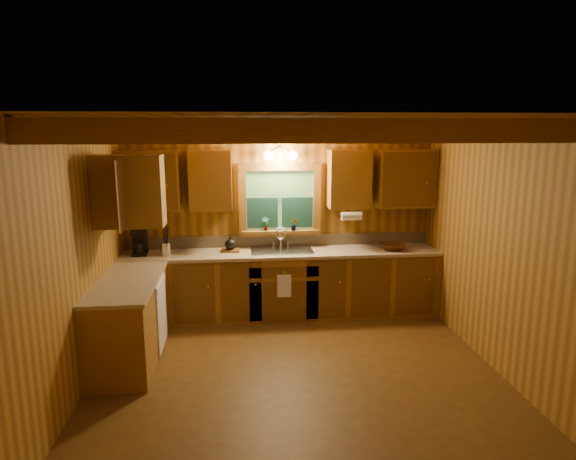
# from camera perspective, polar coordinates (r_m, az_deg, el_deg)

# --- Properties ---
(room) EXTENTS (4.20, 4.20, 4.20)m
(room) POSITION_cam_1_polar(r_m,az_deg,el_deg) (5.01, 0.95, -2.39)
(room) COLOR #573815
(room) RESTS_ON ground
(ceiling_beams) EXTENTS (4.20, 2.54, 0.18)m
(ceiling_beams) POSITION_cam_1_polar(r_m,az_deg,el_deg) (4.86, 1.00, 11.36)
(ceiling_beams) COLOR brown
(ceiling_beams) RESTS_ON room
(base_cabinets) EXTENTS (4.20, 2.22, 0.86)m
(base_cabinets) POSITION_cam_1_polar(r_m,az_deg,el_deg) (6.45, -4.85, -7.26)
(base_cabinets) COLOR brown
(base_cabinets) RESTS_ON ground
(countertop) EXTENTS (4.20, 2.24, 0.04)m
(countertop) POSITION_cam_1_polar(r_m,az_deg,el_deg) (6.33, -4.80, -3.37)
(countertop) COLOR tan
(countertop) RESTS_ON base_cabinets
(backsplash) EXTENTS (4.20, 0.02, 0.16)m
(backsplash) POSITION_cam_1_polar(r_m,az_deg,el_deg) (6.90, -0.93, -1.21)
(backsplash) COLOR tan
(backsplash) RESTS_ON room
(dishwasher_panel) EXTENTS (0.02, 0.60, 0.80)m
(dishwasher_panel) POSITION_cam_1_polar(r_m,az_deg,el_deg) (5.95, -14.30, -9.25)
(dishwasher_panel) COLOR white
(dishwasher_panel) RESTS_ON base_cabinets
(upper_cabinets) EXTENTS (4.19, 1.77, 0.78)m
(upper_cabinets) POSITION_cam_1_polar(r_m,az_deg,el_deg) (6.28, -5.75, 5.42)
(upper_cabinets) COLOR brown
(upper_cabinets) RESTS_ON room
(window) EXTENTS (1.12, 0.08, 1.00)m
(window) POSITION_cam_1_polar(r_m,az_deg,el_deg) (6.79, -0.94, 3.28)
(window) COLOR brown
(window) RESTS_ON room
(window_sill) EXTENTS (1.06, 0.14, 0.04)m
(window_sill) POSITION_cam_1_polar(r_m,az_deg,el_deg) (6.81, -0.89, -0.18)
(window_sill) COLOR brown
(window_sill) RESTS_ON room
(wall_sconce) EXTENTS (0.45, 0.21, 0.17)m
(wall_sconce) POSITION_cam_1_polar(r_m,az_deg,el_deg) (6.60, -0.86, 8.59)
(wall_sconce) COLOR black
(wall_sconce) RESTS_ON room
(paper_towel_roll) EXTENTS (0.27, 0.11, 0.11)m
(paper_towel_roll) POSITION_cam_1_polar(r_m,az_deg,el_deg) (6.63, 7.28, 1.60)
(paper_towel_roll) COLOR white
(paper_towel_roll) RESTS_ON upper_cabinets
(dish_towel) EXTENTS (0.18, 0.01, 0.30)m
(dish_towel) POSITION_cam_1_polar(r_m,az_deg,el_deg) (6.43, -0.43, -6.43)
(dish_towel) COLOR white
(dish_towel) RESTS_ON base_cabinets
(sink) EXTENTS (0.82, 0.48, 0.43)m
(sink) POSITION_cam_1_polar(r_m,az_deg,el_deg) (6.66, -0.72, -2.79)
(sink) COLOR silver
(sink) RESTS_ON countertop
(coffee_maker) EXTENTS (0.19, 0.24, 0.33)m
(coffee_maker) POSITION_cam_1_polar(r_m,az_deg,el_deg) (6.71, -16.64, -1.36)
(coffee_maker) COLOR black
(coffee_maker) RESTS_ON countertop
(utensil_crock) EXTENTS (0.13, 0.13, 0.37)m
(utensil_crock) POSITION_cam_1_polar(r_m,az_deg,el_deg) (6.61, -13.84, -2.02)
(utensil_crock) COLOR silver
(utensil_crock) RESTS_ON countertop
(cutting_board) EXTENTS (0.26, 0.20, 0.02)m
(cutting_board) POSITION_cam_1_polar(r_m,az_deg,el_deg) (6.67, -6.62, -2.35)
(cutting_board) COLOR brown
(cutting_board) RESTS_ON countertop
(teakettle) EXTENTS (0.15, 0.15, 0.19)m
(teakettle) POSITION_cam_1_polar(r_m,az_deg,el_deg) (6.65, -6.63, -1.64)
(teakettle) COLOR black
(teakettle) RESTS_ON cutting_board
(wicker_basket) EXTENTS (0.38, 0.38, 0.09)m
(wicker_basket) POSITION_cam_1_polar(r_m,az_deg,el_deg) (6.86, 11.94, -1.87)
(wicker_basket) COLOR #48230C
(wicker_basket) RESTS_ON countertop
(potted_plant_left) EXTENTS (0.10, 0.07, 0.19)m
(potted_plant_left) POSITION_cam_1_polar(r_m,az_deg,el_deg) (6.77, -2.59, 0.72)
(potted_plant_left) COLOR brown
(potted_plant_left) RESTS_ON window_sill
(potted_plant_right) EXTENTS (0.11, 0.10, 0.17)m
(potted_plant_right) POSITION_cam_1_polar(r_m,az_deg,el_deg) (6.77, 0.71, 0.65)
(potted_plant_right) COLOR brown
(potted_plant_right) RESTS_ON window_sill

